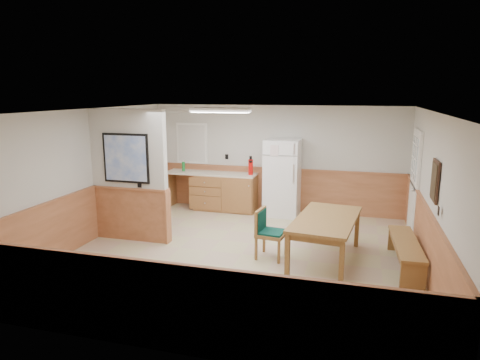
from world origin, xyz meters
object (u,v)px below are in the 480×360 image
(dining_table, at_px, (326,223))
(soap_bottle, at_px, (184,166))
(dining_bench, at_px, (406,248))
(fire_extinguisher, at_px, (251,167))
(dining_chair, at_px, (266,229))
(refrigerator, at_px, (282,178))

(dining_table, relative_size, soap_bottle, 8.70)
(dining_bench, bearing_deg, soap_bottle, 149.96)
(fire_extinguisher, height_order, soap_bottle, fire_extinguisher)
(dining_table, bearing_deg, dining_chair, -166.77)
(refrigerator, height_order, dining_table, refrigerator)
(refrigerator, relative_size, fire_extinguisher, 4.00)
(dining_chair, xyz_separation_m, soap_bottle, (-2.66, 2.69, 0.52))
(refrigerator, bearing_deg, dining_bench, -44.57)
(dining_table, distance_m, fire_extinguisher, 3.24)
(soap_bottle, bearing_deg, dining_table, -35.24)
(fire_extinguisher, distance_m, soap_bottle, 1.70)
(dining_bench, height_order, dining_chair, dining_chair)
(refrigerator, relative_size, dining_table, 0.89)
(dining_bench, bearing_deg, dining_chair, -179.11)
(dining_bench, bearing_deg, dining_table, 178.35)
(refrigerator, height_order, soap_bottle, refrigerator)
(dining_chair, bearing_deg, dining_bench, 10.61)
(refrigerator, distance_m, dining_bench, 3.54)
(dining_table, height_order, dining_chair, dining_chair)
(dining_table, height_order, dining_bench, dining_table)
(dining_bench, distance_m, fire_extinguisher, 4.17)
(fire_extinguisher, bearing_deg, refrigerator, 5.34)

